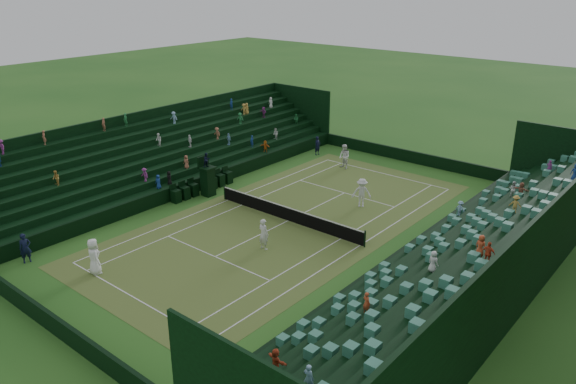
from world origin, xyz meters
name	(u,v)px	position (x,y,z in m)	size (l,w,h in m)	color
ground	(288,221)	(0.00, 0.00, 0.00)	(160.00, 160.00, 0.00)	#245B1C
court_surface	(288,221)	(0.00, 0.00, 0.01)	(12.97, 26.77, 0.01)	#407A28
perimeter_wall_north	(409,156)	(0.00, 15.88, 0.50)	(17.17, 0.20, 1.00)	black
perimeter_wall_south	(55,325)	(0.00, -15.88, 0.50)	(17.17, 0.20, 1.00)	black
perimeter_wall_east	(407,253)	(8.48, 0.00, 0.50)	(0.20, 31.77, 1.00)	black
perimeter_wall_west	(199,184)	(-8.48, 0.00, 0.50)	(0.20, 31.77, 1.00)	black
north_grandstand	(483,259)	(12.66, 0.00, 1.55)	(6.60, 32.00, 4.90)	black
south_grandstand	(161,159)	(-12.66, 0.00, 1.55)	(6.60, 32.00, 4.90)	black
tennis_net	(288,213)	(0.00, 0.00, 0.53)	(11.67, 0.10, 1.06)	black
umpire_chair	(208,177)	(-7.29, -0.17, 1.36)	(1.01, 1.01, 3.18)	black
courtside_chairs	(203,186)	(-8.01, -0.03, 0.49)	(0.59, 5.56, 1.29)	black
player_near_west	(94,256)	(-3.50, -11.70, 1.00)	(0.98, 0.63, 2.00)	white
player_near_east	(264,234)	(1.44, -3.91, 0.95)	(0.69, 0.45, 1.89)	silver
player_far_west	(344,157)	(-3.18, 10.97, 1.00)	(0.97, 0.76, 2.00)	white
player_far_east	(362,193)	(2.29, 5.05, 1.01)	(1.30, 0.75, 2.01)	silver
line_judge_north	(318,146)	(-7.09, 12.55, 0.83)	(0.60, 0.40, 1.66)	black
line_judge_south	(25,248)	(-7.50, -13.42, 0.85)	(0.62, 0.41, 1.70)	black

